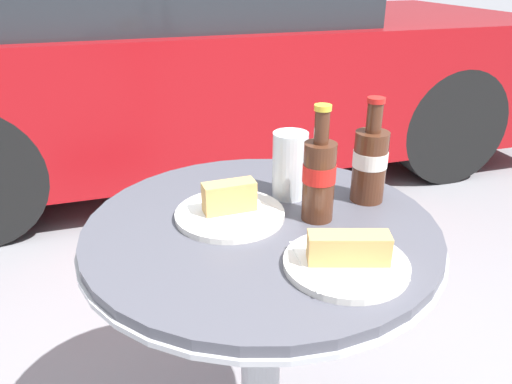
% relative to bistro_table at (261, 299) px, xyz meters
% --- Properties ---
extents(bistro_table, '(0.69, 0.69, 0.73)m').
position_rel_bistro_table_xyz_m(bistro_table, '(0.00, 0.00, 0.00)').
color(bistro_table, '#B7B7BC').
rests_on(bistro_table, ground_plane).
extents(cola_bottle_left, '(0.06, 0.06, 0.23)m').
position_rel_bistro_table_xyz_m(cola_bottle_left, '(0.11, -0.01, 0.27)').
color(cola_bottle_left, '#4C2819').
rests_on(cola_bottle_left, bistro_table).
extents(cola_bottle_right, '(0.07, 0.07, 0.22)m').
position_rel_bistro_table_xyz_m(cola_bottle_right, '(0.24, 0.03, 0.26)').
color(cola_bottle_right, '#4C2819').
rests_on(cola_bottle_right, bistro_table).
extents(drinking_glass, '(0.07, 0.07, 0.14)m').
position_rel_bistro_table_xyz_m(drinking_glass, '(0.09, 0.10, 0.24)').
color(drinking_glass, black).
rests_on(drinking_glass, bistro_table).
extents(lunch_plate_near, '(0.21, 0.21, 0.07)m').
position_rel_bistro_table_xyz_m(lunch_plate_near, '(-0.05, 0.04, 0.20)').
color(lunch_plate_near, silver).
rests_on(lunch_plate_near, bistro_table).
extents(lunch_plate_far, '(0.21, 0.21, 0.06)m').
position_rel_bistro_table_xyz_m(lunch_plate_far, '(0.09, -0.19, 0.20)').
color(lunch_plate_far, silver).
rests_on(lunch_plate_far, bistro_table).
extents(parked_car, '(3.98, 1.71, 1.40)m').
position_rel_bistro_table_xyz_m(parked_car, '(0.33, 2.26, 0.10)').
color(parked_car, '#9E0F14').
rests_on(parked_car, ground_plane).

